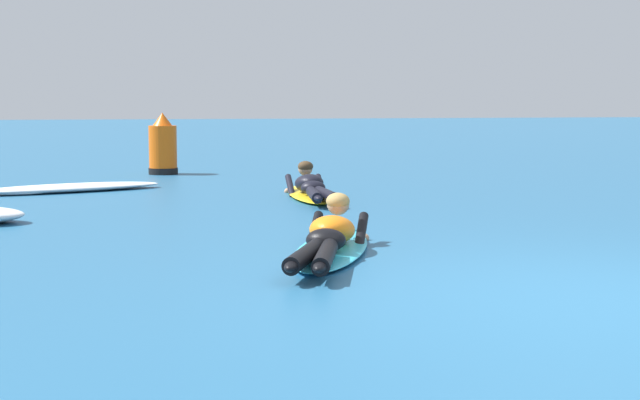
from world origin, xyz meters
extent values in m
plane|color=#235B84|center=(0.00, 10.00, 0.00)|extent=(120.00, 120.00, 0.00)
ellipsoid|color=#2DB2D1|center=(-1.32, 2.26, 0.04)|extent=(1.45, 2.41, 0.07)
ellipsoid|color=#2DB2D1|center=(-0.89, 3.31, 0.05)|extent=(0.27, 0.27, 0.06)
ellipsoid|color=orange|center=(-1.30, 2.31, 0.20)|extent=(0.65, 0.82, 0.35)
ellipsoid|color=black|center=(-1.46, 1.92, 0.17)|extent=(0.42, 0.39, 0.20)
cylinder|color=black|center=(-1.77, 1.38, 0.14)|extent=(0.54, 0.91, 0.14)
ellipsoid|color=black|center=(-1.97, 0.95, 0.14)|extent=(0.18, 0.24, 0.08)
cylinder|color=black|center=(-1.62, 1.32, 0.14)|extent=(0.44, 0.94, 0.14)
ellipsoid|color=black|center=(-1.78, 0.87, 0.14)|extent=(0.18, 0.24, 0.08)
cylinder|color=black|center=(-1.35, 2.76, 0.12)|extent=(0.31, 0.58, 0.34)
sphere|color=tan|center=(-1.21, 3.12, 0.02)|extent=(0.09, 0.09, 0.09)
cylinder|color=black|center=(-0.95, 2.57, 0.12)|extent=(0.31, 0.58, 0.34)
sphere|color=tan|center=(-0.81, 2.91, 0.02)|extent=(0.09, 0.09, 0.09)
sphere|color=tan|center=(-1.14, 2.70, 0.38)|extent=(0.21, 0.21, 0.21)
ellipsoid|color=#AD894C|center=(-1.15, 2.68, 0.41)|extent=(0.28, 0.27, 0.16)
ellipsoid|color=yellow|center=(-0.42, 6.83, 0.04)|extent=(0.73, 2.28, 0.07)
ellipsoid|color=yellow|center=(-0.32, 7.90, 0.05)|extent=(0.21, 0.22, 0.06)
ellipsoid|color=black|center=(-0.41, 6.88, 0.20)|extent=(0.45, 0.66, 0.34)
ellipsoid|color=black|center=(-0.45, 6.51, 0.17)|extent=(0.36, 0.31, 0.20)
cylinder|color=black|center=(-0.58, 5.92, 0.14)|extent=(0.27, 0.92, 0.14)
ellipsoid|color=black|center=(-0.64, 5.47, 0.14)|extent=(0.12, 0.23, 0.08)
cylinder|color=black|center=(-0.42, 5.90, 0.14)|extent=(0.17, 0.91, 0.14)
ellipsoid|color=black|center=(-0.44, 5.45, 0.14)|extent=(0.12, 0.23, 0.08)
cylinder|color=black|center=(-0.60, 7.25, 0.12)|extent=(0.14, 0.59, 0.34)
sphere|color=tan|center=(-0.57, 7.63, 0.02)|extent=(0.09, 0.09, 0.09)
cylinder|color=black|center=(-0.17, 7.19, 0.12)|extent=(0.14, 0.59, 0.34)
sphere|color=tan|center=(-0.13, 7.55, 0.02)|extent=(0.09, 0.09, 0.09)
sphere|color=tan|center=(-0.38, 7.26, 0.38)|extent=(0.21, 0.21, 0.21)
ellipsoid|color=#47331E|center=(-0.38, 7.24, 0.41)|extent=(0.24, 0.22, 0.16)
ellipsoid|color=white|center=(-3.71, 8.56, 0.06)|extent=(2.88, 1.45, 0.12)
ellipsoid|color=white|center=(-3.06, 8.87, 0.04)|extent=(1.02, 0.33, 0.08)
ellipsoid|color=white|center=(-4.49, 8.25, 0.03)|extent=(1.02, 0.34, 0.07)
cylinder|color=#EA5B0F|center=(-2.08, 11.60, 0.45)|extent=(0.52, 0.52, 0.90)
cone|color=#EA5B0F|center=(-2.08, 11.60, 1.02)|extent=(0.36, 0.36, 0.24)
cylinder|color=black|center=(-2.08, 11.60, 0.06)|extent=(0.54, 0.54, 0.12)
camera|label=1|loc=(-3.34, -5.32, 1.32)|focal=50.52mm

